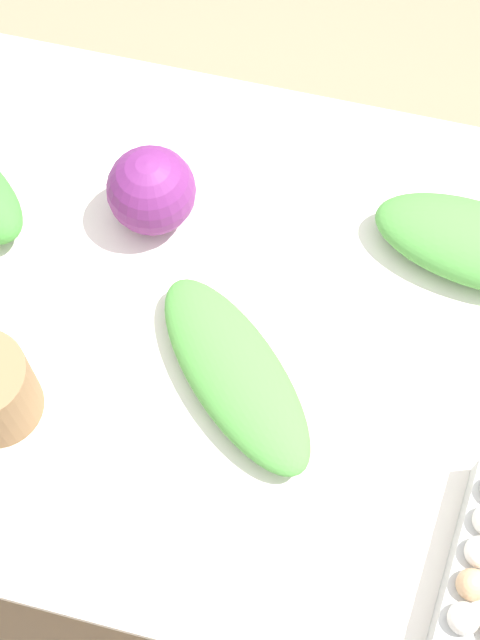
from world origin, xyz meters
name	(u,v)px	position (x,y,z in m)	size (l,w,h in m)	color
ground_plane	(240,465)	(0.00, 0.00, 0.00)	(8.00, 8.00, 0.00)	#937A5B
dining_table	(240,348)	(0.00, 0.00, 0.68)	(1.46, 1.00, 0.76)	silver
cabbage_purple	(151,190)	(-0.20, 0.17, 0.84)	(0.15, 0.15, 0.15)	#6B2366
greens_bunch_scallion	(477,244)	(0.35, 0.22, 0.81)	(0.35, 0.16, 0.08)	#4C933D
greens_bunch_kale	(235,373)	(0.02, -0.10, 0.80)	(0.38, 0.14, 0.07)	#4C933D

